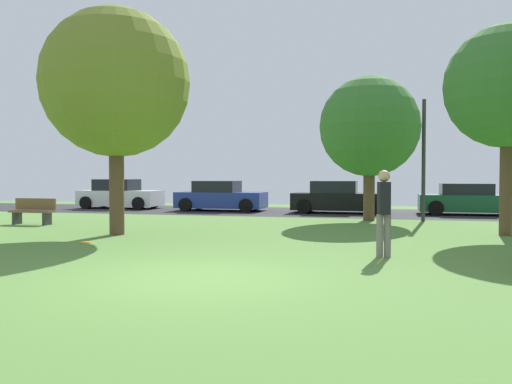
{
  "coord_description": "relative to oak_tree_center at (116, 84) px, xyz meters",
  "views": [
    {
      "loc": [
        3.07,
        -8.05,
        1.68
      ],
      "look_at": [
        0.0,
        3.92,
        1.3
      ],
      "focal_mm": 36.72,
      "sensor_mm": 36.0,
      "label": 1
    }
  ],
  "objects": [
    {
      "name": "frisbee_disc",
      "position": [
        0.18,
        -1.87,
        -4.29
      ],
      "size": [
        0.27,
        0.27,
        0.03
      ],
      "primitive_type": "cylinder",
      "color": "orange",
      "rests_on": "ground_plane"
    },
    {
      "name": "road_strip",
      "position": [
        4.49,
        10.59,
        -4.3
      ],
      "size": [
        44.0,
        6.4,
        0.01
      ],
      "primitive_type": "cube",
      "color": "#28282B",
      "rests_on": "ground_plane"
    },
    {
      "name": "parked_car_green",
      "position": [
        10.91,
        10.67,
        -3.68
      ],
      "size": [
        4.33,
        2.1,
        1.35
      ],
      "color": "#195633",
      "rests_on": "ground_plane"
    },
    {
      "name": "park_bench",
      "position": [
        -4.4,
        2.11,
        -3.84
      ],
      "size": [
        1.6,
        0.45,
        0.9
      ],
      "rotation": [
        0.0,
        0.0,
        3.14
      ],
      "color": "brown",
      "rests_on": "ground_plane"
    },
    {
      "name": "oak_tree_right",
      "position": [
        6.8,
        6.63,
        -0.79
      ],
      "size": [
        3.75,
        3.75,
        5.41
      ],
      "color": "brown",
      "rests_on": "ground_plane"
    },
    {
      "name": "parked_car_blue",
      "position": [
        -0.35,
        10.48,
        -3.64
      ],
      "size": [
        4.22,
        2.05,
        1.44
      ],
      "color": "#233893",
      "rests_on": "ground_plane"
    },
    {
      "name": "ground_plane",
      "position": [
        4.49,
        -5.41,
        -4.3
      ],
      "size": [
        44.0,
        44.0,
        0.0
      ],
      "primitive_type": "plane",
      "color": "#547F38"
    },
    {
      "name": "parked_car_white",
      "position": [
        -5.99,
        10.95,
        -3.62
      ],
      "size": [
        4.18,
        1.97,
        1.51
      ],
      "color": "white",
      "rests_on": "ground_plane"
    },
    {
      "name": "person_walking",
      "position": [
        7.44,
        -2.38,
        -3.3
      ],
      "size": [
        0.3,
        0.36,
        1.8
      ],
      "rotation": [
        0.0,
        0.0,
        1.79
      ],
      "color": "slate",
      "rests_on": "ground_plane"
    },
    {
      "name": "street_lamp_post",
      "position": [
        8.76,
        6.79,
        -2.05
      ],
      "size": [
        0.14,
        0.14,
        4.5
      ],
      "primitive_type": "cylinder",
      "color": "#2D2D33",
      "rests_on": "ground_plane"
    },
    {
      "name": "parked_car_black",
      "position": [
        5.28,
        10.35,
        -3.64
      ],
      "size": [
        4.16,
        2.02,
        1.45
      ],
      "color": "black",
      "rests_on": "ground_plane"
    },
    {
      "name": "oak_tree_center",
      "position": [
        0.0,
        0.0,
        0.0
      ],
      "size": [
        4.21,
        4.21,
        6.43
      ],
      "color": "brown",
      "rests_on": "ground_plane"
    },
    {
      "name": "maple_tree_far",
      "position": [
        10.73,
        2.55,
        -0.13
      ],
      "size": [
        3.46,
        3.46,
        5.93
      ],
      "color": "brown",
      "rests_on": "ground_plane"
    }
  ]
}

